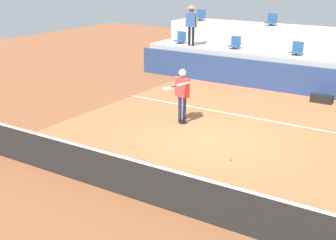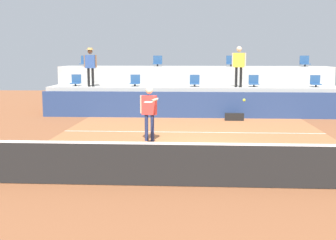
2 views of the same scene
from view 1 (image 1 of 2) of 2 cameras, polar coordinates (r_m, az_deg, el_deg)
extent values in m
plane|color=brown|center=(13.02, 5.02, -2.29)|extent=(40.00, 40.00, 0.00)
cube|color=#A36038|center=(13.86, 6.97, -1.04)|extent=(9.00, 10.00, 0.01)
cube|color=silver|center=(15.07, 9.33, 0.48)|extent=(9.00, 0.06, 0.00)
cube|color=black|center=(9.76, -6.16, -6.79)|extent=(10.40, 0.01, 0.87)
cube|color=white|center=(9.58, -6.25, -4.43)|extent=(10.40, 0.02, 0.05)
cube|color=navy|center=(18.18, 14.08, 5.05)|extent=(13.00, 0.16, 1.10)
cube|color=#ADAAA3|center=(19.37, 15.39, 5.98)|extent=(13.00, 1.80, 1.25)
cube|color=#ADAAA3|center=(20.98, 17.05, 7.95)|extent=(13.00, 1.80, 2.10)
cylinder|color=#2D2D33|center=(21.31, 1.44, 9.58)|extent=(0.08, 0.08, 0.10)
cube|color=navy|center=(21.30, 1.44, 9.77)|extent=(0.44, 0.40, 0.04)
cube|color=navy|center=(21.42, 1.70, 10.39)|extent=(0.44, 0.04, 0.38)
cylinder|color=#2D2D33|center=(20.04, 8.15, 8.83)|extent=(0.08, 0.08, 0.10)
cube|color=navy|center=(20.03, 8.16, 9.03)|extent=(0.44, 0.40, 0.04)
cube|color=navy|center=(20.16, 8.40, 9.68)|extent=(0.44, 0.04, 0.38)
cylinder|color=#2D2D33|center=(19.09, 15.52, 7.87)|extent=(0.08, 0.08, 0.10)
cube|color=navy|center=(19.08, 15.54, 8.07)|extent=(0.44, 0.40, 0.04)
cube|color=navy|center=(19.21, 15.77, 8.76)|extent=(0.44, 0.04, 0.38)
cylinder|color=#2D2D33|center=(22.74, 3.89, 12.27)|extent=(0.08, 0.08, 0.10)
cube|color=navy|center=(22.73, 3.89, 12.45)|extent=(0.44, 0.40, 0.04)
cube|color=navy|center=(22.87, 4.13, 13.01)|extent=(0.44, 0.04, 0.38)
cylinder|color=#2D2D33|center=(21.24, 12.53, 11.44)|extent=(0.08, 0.08, 0.10)
cube|color=navy|center=(21.23, 12.55, 11.63)|extent=(0.44, 0.40, 0.04)
cube|color=navy|center=(21.37, 12.76, 12.23)|extent=(0.44, 0.04, 0.38)
cylinder|color=navy|center=(14.21, 1.47, 1.34)|extent=(0.13, 0.13, 0.83)
cylinder|color=navy|center=(14.09, 2.03, 1.18)|extent=(0.13, 0.13, 0.83)
cube|color=red|center=(13.95, 1.78, 4.04)|extent=(0.48, 0.27, 0.59)
sphere|color=beige|center=(13.85, 1.80, 5.84)|extent=(0.27, 0.27, 0.22)
cylinder|color=beige|center=(14.12, 1.01, 4.29)|extent=(0.08, 0.08, 0.55)
cylinder|color=beige|center=(13.55, 1.83, 4.44)|extent=(0.17, 0.53, 0.07)
cylinder|color=black|center=(13.29, 0.77, 4.17)|extent=(0.09, 0.26, 0.04)
ellipsoid|color=silver|center=(13.10, -0.08, 3.95)|extent=(0.32, 0.37, 0.03)
cylinder|color=black|center=(20.65, 2.65, 10.29)|extent=(0.11, 0.11, 0.82)
cylinder|color=black|center=(20.56, 3.11, 10.24)|extent=(0.11, 0.11, 0.82)
cube|color=#2D4C8C|center=(20.52, 2.91, 12.19)|extent=(0.44, 0.19, 0.58)
sphere|color=#846047|center=(20.48, 2.93, 13.43)|extent=(0.22, 0.22, 0.22)
cylinder|color=#846047|center=(20.64, 2.28, 12.29)|extent=(0.07, 0.07, 0.54)
cylinder|color=#846047|center=(20.39, 3.55, 12.19)|extent=(0.07, 0.07, 0.54)
cylinder|color=tan|center=(20.47, 2.94, 13.65)|extent=(0.40, 0.40, 0.01)
cylinder|color=tan|center=(20.47, 2.94, 13.77)|extent=(0.24, 0.24, 0.09)
sphere|color=#CCE033|center=(10.16, 5.56, 1.12)|extent=(0.07, 0.07, 0.07)
cube|color=black|center=(17.19, 18.44, 2.51)|extent=(0.76, 0.28, 0.30)
camera|label=2|loc=(6.21, -70.28, -13.01)|focal=47.28mm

